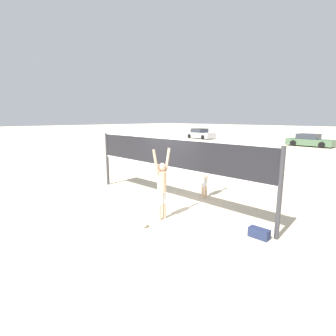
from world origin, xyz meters
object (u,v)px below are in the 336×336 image
Objects in this scene: parked_car_far at (310,141)px; parked_car_mid at (200,134)px; player_spiker at (162,183)px; gear_bag at (259,233)px; volleyball_net at (168,158)px; volleyball at (144,224)px; player_blocker at (205,170)px.

parked_car_mid is at bearing -178.04° from parked_car_far.
gear_bag is (2.72, 0.91, -1.03)m from player_spiker.
parked_car_mid is at bearing 36.08° from player_spiker.
player_spiker is at bearing -161.52° from gear_bag.
gear_bag is at bearing -71.52° from player_spiker.
player_spiker is at bearing -52.11° from volleyball_net.
volleyball is at bearing -79.11° from parked_car_far.
volleyball is at bearing 8.41° from player_blocker.
parked_car_mid is (-18.53, 23.31, -0.44)m from player_blocker.
volleyball is 0.05× the size of parked_car_far.
parked_car_mid is (-18.96, 26.02, -0.49)m from player_spiker.
volleyball is at bearing -173.83° from player_spiker.
parked_car_mid is (-18.04, 24.83, -1.04)m from volleyball_net.
volleyball is at bearing -46.44° from parked_car_mid.
player_spiker is 4.15× the size of gear_bag.
player_blocker is at bearing 150.42° from gear_bag.
gear_bag is at bearing 33.05° from volleyball.
player_spiker reaches higher than parked_car_far.
player_blocker is 23.34m from parked_car_far.
player_spiker is (0.92, -1.18, -0.54)m from volleyball_net.
gear_bag is at bearing 60.42° from player_blocker.
player_spiker is at bearing 96.17° from volleyball.
volleyball_net reaches higher than parked_car_far.
player_blocker is 9.78× the size of volleyball.
player_spiker is 1.05× the size of player_blocker.
volleyball_net reaches higher than volleyball.
volleyball_net reaches higher than player_spiker.
parked_car_mid is 1.04× the size of parked_car_far.
volleyball is (1.01, -1.99, -1.60)m from volleyball_net.
player_spiker is 1.33m from volleyball.
player_spiker is 26.08m from parked_car_far.
volleyball_net is 3.98m from gear_bag.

